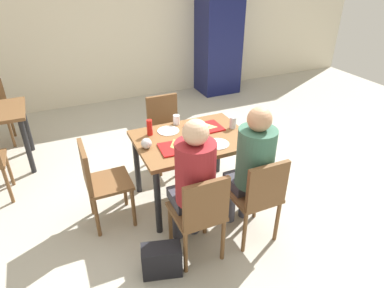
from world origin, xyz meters
The scene contains 22 objects.
ground_plane centered at (0.00, 0.00, -0.01)m, with size 10.00×10.00×0.02m, color #B2AD9E.
back_wall centered at (0.00, 3.20, 1.40)m, with size 10.00×0.10×2.80m, color beige.
main_table centered at (0.00, 0.00, 0.64)m, with size 1.10×0.81×0.74m.
chair_near_left centered at (-0.28, -0.79, 0.51)m, with size 0.40×0.40×0.86m.
chair_near_right centered at (0.28, -0.79, 0.51)m, with size 0.40×0.40×0.86m.
chair_far_side centered at (0.00, 0.79, 0.51)m, with size 0.40×0.40×0.86m.
chair_left_end centered at (-0.93, 0.00, 0.51)m, with size 0.40×0.40×0.86m.
person_in_red centered at (-0.28, -0.65, 0.75)m, with size 0.32×0.42×1.27m.
person_in_brown_jacket centered at (0.28, -0.65, 0.75)m, with size 0.32×0.42×1.27m.
tray_red_near centered at (-0.19, -0.14, 0.75)m, with size 0.36×0.26×0.02m, color red.
tray_red_far centered at (0.19, 0.12, 0.75)m, with size 0.36×0.26×0.02m, color red.
paper_plate_center centered at (-0.17, 0.22, 0.74)m, with size 0.22×0.22×0.01m, color white.
paper_plate_near_edge centered at (0.17, -0.22, 0.74)m, with size 0.22×0.22×0.01m, color white.
pizza_slice_a centered at (-0.19, -0.12, 0.76)m, with size 0.13×0.20×0.02m.
pizza_slice_b centered at (0.18, 0.15, 0.76)m, with size 0.28×0.24×0.02m.
plastic_cup_a centered at (-0.03, 0.34, 0.79)m, with size 0.07×0.07×0.10m, color white.
plastic_cup_b centered at (0.03, -0.34, 0.79)m, with size 0.07×0.07×0.10m, color white.
soda_can centered at (0.47, 0.02, 0.80)m, with size 0.07×0.07×0.12m, color #B7BCC6.
condiment_bottle centered at (-0.36, 0.22, 0.82)m, with size 0.06×0.06×0.16m, color red.
foil_bundle centered at (-0.47, -0.02, 0.79)m, with size 0.10×0.10×0.10m, color silver.
handbag centered at (-0.63, -0.80, 0.14)m, with size 0.32×0.16×0.28m, color black.
drink_fridge centered at (1.79, 2.85, 0.95)m, with size 0.70×0.60×1.90m, color #14194C.
Camera 1 is at (-1.18, -2.64, 2.29)m, focal length 31.38 mm.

